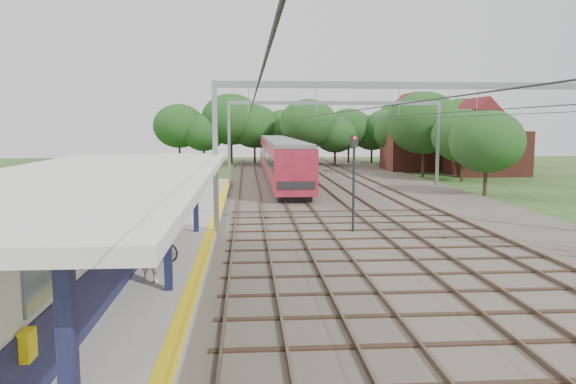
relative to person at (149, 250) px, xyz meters
name	(u,v)px	position (x,y,z in m)	size (l,w,h in m)	color
ballast_bed	(352,195)	(10.58, 23.10, -1.29)	(18.00, 90.00, 0.10)	#473D33
platform	(157,240)	(-0.92, 7.10, -1.16)	(5.00, 52.00, 0.35)	gray
yellow_stripe	(210,235)	(1.33, 7.10, -0.98)	(0.45, 52.00, 0.01)	yellow
station_building	(71,227)	(-2.30, 0.10, 0.71)	(3.41, 18.00, 3.40)	beige
canopy	(98,177)	(-1.19, -0.90, 2.31)	(6.40, 20.00, 3.44)	#101235
rail_tracks	(318,193)	(8.08, 23.10, -1.16)	(11.80, 88.00, 0.15)	brown
catenary_system	(358,118)	(9.97, 18.38, 4.18)	(17.22, 88.00, 7.00)	gray
tree_band	(309,127)	(10.42, 50.22, 3.58)	(31.72, 30.88, 8.82)	#382619
house_near	(487,146)	(27.58, 39.10, 1.65)	(7.00, 6.12, 7.89)	brown
house_far	(421,142)	(22.58, 45.10, 1.90)	(8.00, 6.12, 8.66)	brown
person	(149,250)	(0.00, 0.00, 0.00)	(0.72, 0.47, 1.97)	beige
bicycle	(155,246)	(-0.24, 2.56, -0.45)	(0.50, 1.78, 1.07)	black
train	(280,157)	(6.08, 35.95, 0.76)	(2.85, 35.52, 3.75)	black
signal_post	(354,170)	(7.93, 8.86, 1.65)	(0.37, 0.32, 4.64)	black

